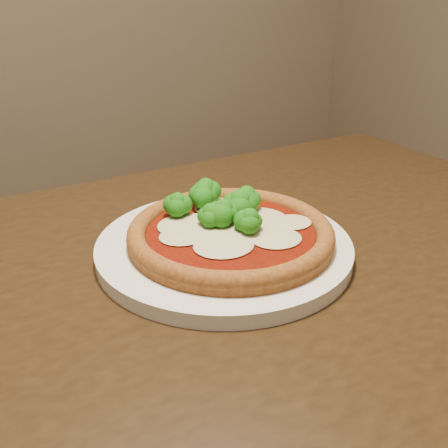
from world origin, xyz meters
name	(u,v)px	position (x,y,z in m)	size (l,w,h in m)	color
dining_table	(193,354)	(0.21, -0.08, 0.65)	(1.29, 0.84, 0.75)	black
plate	(224,247)	(0.28, -0.03, 0.76)	(0.31, 0.31, 0.02)	silver
pizza	(229,227)	(0.28, -0.03, 0.78)	(0.25, 0.25, 0.06)	brown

